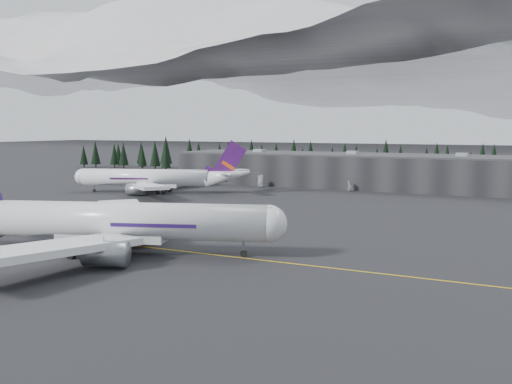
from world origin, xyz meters
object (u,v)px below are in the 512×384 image
at_px(gse_vehicle_a, 261,185).
at_px(gse_vehicle_b, 350,189).
at_px(jet_parked, 160,178).
at_px(jet_main, 96,221).
at_px(terminal, 378,171).

height_order(gse_vehicle_a, gse_vehicle_b, gse_vehicle_b).
bearing_deg(jet_parked, jet_main, 98.86).
relative_size(terminal, gse_vehicle_b, 39.76).
height_order(jet_parked, gse_vehicle_a, jet_parked).
relative_size(terminal, jet_main, 2.32).
bearing_deg(gse_vehicle_a, jet_main, -84.95).
relative_size(terminal, jet_parked, 2.63).
height_order(jet_parked, gse_vehicle_b, jet_parked).
relative_size(gse_vehicle_a, gse_vehicle_b, 1.17).
xyz_separation_m(jet_main, gse_vehicle_b, (12.19, 117.41, -5.20)).
distance_m(jet_parked, gse_vehicle_b, 67.16).
bearing_deg(gse_vehicle_a, jet_parked, -131.05).
distance_m(terminal, jet_parked, 81.59).
bearing_deg(terminal, jet_main, -97.53).
distance_m(terminal, jet_main, 136.03).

